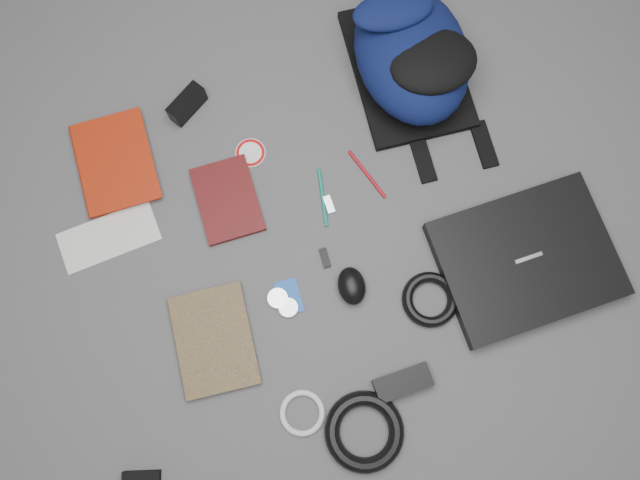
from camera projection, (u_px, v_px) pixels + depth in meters
name	position (u px, v px, depth m)	size (l,w,h in m)	color
ground	(320.00, 242.00, 1.54)	(4.00, 4.00, 0.00)	#4F4F51
backpack	(411.00, 53.00, 1.55)	(0.30, 0.43, 0.18)	#080F33
laptop	(526.00, 259.00, 1.51)	(0.41, 0.32, 0.04)	black
textbook_red	(79.00, 173.00, 1.56)	(0.19, 0.25, 0.03)	maroon
comic_book	(177.00, 349.00, 1.47)	(0.18, 0.25, 0.02)	#B4900C
envelope	(109.00, 237.00, 1.54)	(0.24, 0.11, 0.00)	silver
dvd_case	(227.00, 200.00, 1.56)	(0.15, 0.20, 0.02)	#3F0C0C
compact_camera	(187.00, 104.00, 1.59)	(0.11, 0.04, 0.06)	black
sticker_disc	(250.00, 153.00, 1.59)	(0.08, 0.08, 0.00)	white
pen_teal	(323.00, 197.00, 1.56)	(0.01, 0.01, 0.15)	#0D7C64
pen_red	(367.00, 174.00, 1.57)	(0.01, 0.01, 0.15)	#A50C16
id_badge	(289.00, 297.00, 1.51)	(0.06, 0.09, 0.00)	#174AAE
usb_black	(325.00, 258.00, 1.53)	(0.02, 0.05, 0.01)	black
usb_silver	(329.00, 205.00, 1.56)	(0.02, 0.05, 0.01)	silver
mouse	(352.00, 286.00, 1.49)	(0.07, 0.09, 0.05)	black
headphone_left	(278.00, 298.00, 1.50)	(0.05, 0.05, 0.01)	silver
headphone_right	(288.00, 308.00, 1.50)	(0.05, 0.05, 0.01)	#B8B8BA
cable_coil	(430.00, 299.00, 1.49)	(0.14, 0.14, 0.03)	black
power_brick	(403.00, 383.00, 1.45)	(0.13, 0.06, 0.03)	black
power_cord_coil	(364.00, 432.00, 1.42)	(0.18, 0.18, 0.04)	black
white_cable_coil	(302.00, 413.00, 1.44)	(0.11, 0.11, 0.01)	silver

